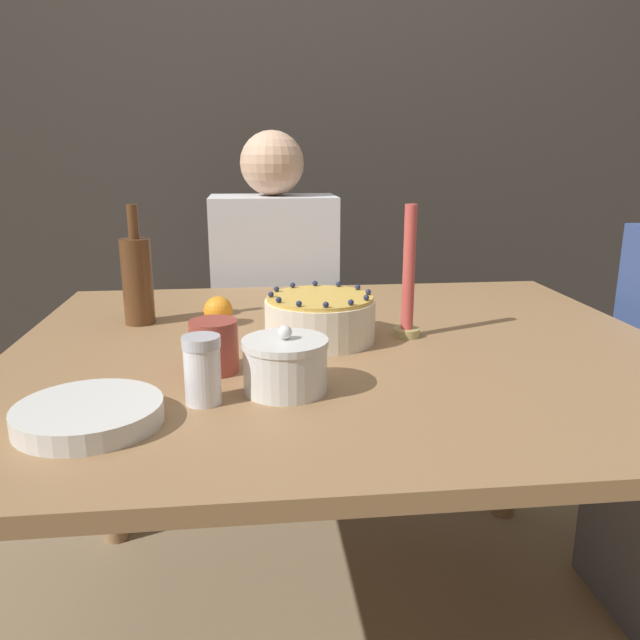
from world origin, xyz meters
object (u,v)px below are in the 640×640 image
Objects in this scene: bottle at (137,279)px; cake at (320,318)px; sugar_bowl at (285,365)px; candle at (408,284)px; person_man_blue_shirt at (276,344)px; sugar_shaker at (202,369)px.

cake is at bearing -24.23° from bottle.
sugar_bowl is 0.52× the size of bottle.
sugar_bowl is at bearing -133.93° from candle.
person_man_blue_shirt is (0.34, 0.57, -0.34)m from bottle.
bottle is at bearing 155.77° from cake.
candle is 1.03× the size of bottle.
sugar_shaker is at bearing -124.66° from cake.
bottle is (-0.59, 0.18, -0.01)m from candle.
sugar_bowl is at bearing -107.50° from cake.
sugar_shaker is at bearing -141.52° from candle.
cake is 0.30m from sugar_bowl.
candle is at bearing 38.48° from sugar_shaker.
bottle reaches higher than cake.
bottle is 0.75m from person_man_blue_shirt.
candle is at bearing -16.47° from bottle.
cake is 0.20m from candle.
candle reaches higher than cake.
cake is 0.82× the size of candle.
candle is (0.41, 0.33, 0.06)m from sugar_shaker.
bottle is (-0.40, 0.18, 0.06)m from cake.
sugar_shaker is at bearing -164.18° from sugar_bowl.
cake is 0.45m from bottle.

